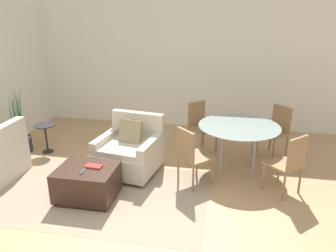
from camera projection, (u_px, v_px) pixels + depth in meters
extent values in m
plane|color=tan|center=(113.00, 233.00, 3.87)|extent=(20.00, 20.00, 0.00)
cube|color=white|center=(171.00, 64.00, 7.07)|extent=(12.00, 0.06, 2.75)
cube|color=gray|center=(103.00, 194.00, 4.68)|extent=(2.98, 1.88, 0.00)
cube|color=brown|center=(83.00, 222.00, 4.06)|extent=(2.92, 0.07, 0.00)
cube|color=brown|center=(92.00, 210.00, 4.31)|extent=(2.92, 0.07, 0.00)
cube|color=brown|center=(100.00, 199.00, 4.55)|extent=(2.92, 0.07, 0.00)
cube|color=brown|center=(106.00, 189.00, 4.80)|extent=(2.92, 0.07, 0.00)
cube|color=brown|center=(113.00, 180.00, 5.05)|extent=(2.92, 0.07, 0.00)
cube|color=brown|center=(118.00, 172.00, 5.30)|extent=(2.92, 0.07, 0.00)
cube|color=beige|center=(0.00, 136.00, 5.33)|extent=(0.85, 0.12, 0.26)
cube|color=beige|center=(129.00, 159.00, 5.24)|extent=(1.03, 1.04, 0.34)
cube|color=beige|center=(127.00, 147.00, 5.14)|extent=(0.77, 0.89, 0.10)
cube|color=beige|center=(138.00, 126.00, 5.45)|extent=(0.91, 0.25, 0.50)
cube|color=beige|center=(106.00, 140.00, 5.27)|extent=(0.25, 0.85, 0.20)
cube|color=beige|center=(151.00, 147.00, 5.03)|extent=(0.25, 0.85, 0.20)
cylinder|color=brown|center=(97.00, 177.00, 5.09)|extent=(0.05, 0.05, 0.06)
cylinder|color=brown|center=(141.00, 185.00, 4.86)|extent=(0.05, 0.05, 0.06)
cylinder|color=brown|center=(120.00, 157.00, 5.76)|extent=(0.05, 0.05, 0.06)
cylinder|color=brown|center=(159.00, 164.00, 5.53)|extent=(0.05, 0.05, 0.06)
cube|color=#8E7F5B|center=(131.00, 131.00, 5.20)|extent=(0.39, 0.26, 0.37)
cube|color=#382319|center=(87.00, 182.00, 4.51)|extent=(0.79, 0.64, 0.41)
cylinder|color=black|center=(56.00, 204.00, 4.40)|extent=(0.04, 0.04, 0.04)
cylinder|color=black|center=(105.00, 210.00, 4.28)|extent=(0.04, 0.04, 0.04)
cylinder|color=black|center=(74.00, 184.00, 4.90)|extent=(0.04, 0.04, 0.04)
cylinder|color=black|center=(118.00, 189.00, 4.78)|extent=(0.04, 0.04, 0.04)
cube|color=#B72D28|center=(94.00, 166.00, 4.48)|extent=(0.24, 0.15, 0.02)
cube|color=#333338|center=(83.00, 171.00, 4.36)|extent=(0.05, 0.17, 0.01)
cylinder|color=#333338|center=(22.00, 144.00, 6.03)|extent=(0.37, 0.37, 0.27)
cylinder|color=black|center=(21.00, 138.00, 5.99)|extent=(0.34, 0.34, 0.02)
cone|color=#2D6B38|center=(18.00, 112.00, 5.81)|extent=(0.04, 0.09, 0.99)
cone|color=#2D6B38|center=(19.00, 114.00, 5.86)|extent=(0.08, 0.08, 0.88)
cone|color=#2D6B38|center=(20.00, 111.00, 5.91)|extent=(0.17, 0.06, 0.97)
cone|color=#2D6B38|center=(18.00, 115.00, 5.92)|extent=(0.15, 0.08, 0.82)
cone|color=#2D6B38|center=(14.00, 114.00, 5.90)|extent=(0.10, 0.14, 0.88)
cone|color=#2D6B38|center=(11.00, 117.00, 5.83)|extent=(0.06, 0.08, 0.81)
cone|color=#2D6B38|center=(14.00, 117.00, 5.82)|extent=(0.09, 0.07, 0.80)
cone|color=#2D6B38|center=(16.00, 116.00, 5.82)|extent=(0.17, 0.05, 0.84)
cone|color=#2D6B38|center=(18.00, 118.00, 5.81)|extent=(0.08, 0.09, 0.79)
cylinder|color=black|center=(45.00, 125.00, 5.88)|extent=(0.36, 0.36, 0.02)
cylinder|color=black|center=(46.00, 139.00, 5.96)|extent=(0.04, 0.04, 0.50)
cylinder|color=black|center=(48.00, 151.00, 6.05)|extent=(0.20, 0.20, 0.02)
cylinder|color=#8C9E99|center=(239.00, 126.00, 5.18)|extent=(1.29, 1.29, 0.01)
cylinder|color=#99999E|center=(221.00, 153.00, 5.12)|extent=(0.04, 0.04, 0.74)
cylinder|color=#99999E|center=(254.00, 155.00, 5.03)|extent=(0.04, 0.04, 0.74)
cylinder|color=#99999E|center=(222.00, 141.00, 5.59)|extent=(0.04, 0.04, 0.74)
cylinder|color=#99999E|center=(252.00, 143.00, 5.50)|extent=(0.04, 0.04, 0.74)
cube|color=#93704C|center=(195.00, 157.00, 4.82)|extent=(0.59, 0.59, 0.03)
cube|color=#93704C|center=(186.00, 145.00, 4.64)|extent=(0.29, 0.29, 0.45)
cylinder|color=#93704C|center=(212.00, 172.00, 4.85)|extent=(0.03, 0.03, 0.42)
cylinder|color=#93704C|center=(197.00, 163.00, 5.13)|extent=(0.03, 0.03, 0.42)
cylinder|color=#93704C|center=(193.00, 179.00, 4.66)|extent=(0.03, 0.03, 0.42)
cylinder|color=#93704C|center=(178.00, 169.00, 4.94)|extent=(0.03, 0.03, 0.42)
cube|color=#93704C|center=(283.00, 164.00, 4.61)|extent=(0.59, 0.59, 0.03)
cube|color=#93704C|center=(297.00, 153.00, 4.38)|extent=(0.29, 0.29, 0.45)
cylinder|color=#93704C|center=(279.00, 170.00, 4.92)|extent=(0.03, 0.03, 0.42)
cylinder|color=#93704C|center=(263.00, 177.00, 4.73)|extent=(0.03, 0.03, 0.42)
cylinder|color=#93704C|center=(300.00, 180.00, 4.64)|extent=(0.03, 0.03, 0.42)
cylinder|color=#93704C|center=(284.00, 187.00, 4.45)|extent=(0.03, 0.03, 0.42)
cube|color=#93704C|center=(203.00, 129.00, 5.97)|extent=(0.59, 0.59, 0.03)
cube|color=#93704C|center=(196.00, 113.00, 6.04)|extent=(0.29, 0.29, 0.45)
cylinder|color=#93704C|center=(201.00, 145.00, 5.81)|extent=(0.03, 0.03, 0.42)
cylinder|color=#93704C|center=(216.00, 141.00, 6.00)|extent=(0.03, 0.03, 0.42)
cylinder|color=#93704C|center=(189.00, 139.00, 6.09)|extent=(0.03, 0.03, 0.42)
cylinder|color=#93704C|center=(203.00, 135.00, 6.28)|extent=(0.03, 0.03, 0.42)
cube|color=#93704C|center=(273.00, 133.00, 5.75)|extent=(0.59, 0.59, 0.03)
cube|color=#93704C|center=(282.00, 118.00, 5.77)|extent=(0.29, 0.29, 0.45)
cylinder|color=#93704C|center=(257.00, 144.00, 5.87)|extent=(0.03, 0.03, 0.42)
cylinder|color=#93704C|center=(273.00, 151.00, 5.60)|extent=(0.03, 0.03, 0.42)
cylinder|color=#93704C|center=(270.00, 140.00, 6.07)|extent=(0.03, 0.03, 0.42)
cylinder|color=#93704C|center=(287.00, 146.00, 5.79)|extent=(0.03, 0.03, 0.42)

